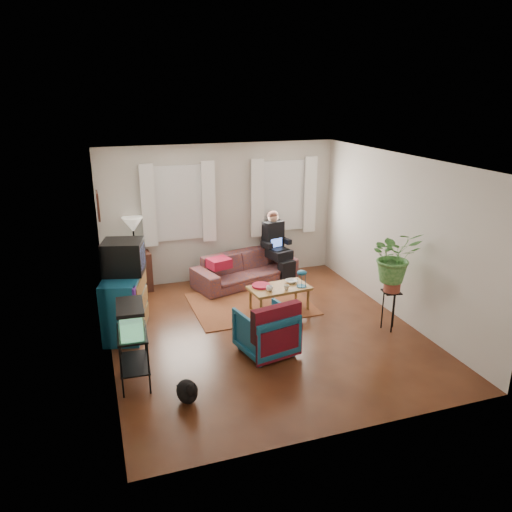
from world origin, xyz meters
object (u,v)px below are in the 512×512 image
object	(u,v)px
sofa	(245,264)
side_table	(136,271)
dresser	(125,304)
plant_stand	(390,310)
coffee_table	(279,298)
armchair	(266,329)
aquarium_stand	(134,358)

from	to	relation	value
sofa	side_table	world-z (taller)	sofa
dresser	plant_stand	world-z (taller)	dresser
plant_stand	side_table	bearing A→B (deg)	140.29
side_table	coffee_table	bearing A→B (deg)	-38.11
sofa	dresser	xyz separation A→B (m)	(-2.33, -1.39, 0.08)
sofa	armchair	bearing A→B (deg)	-117.41
dresser	armchair	distance (m)	2.20
sofa	plant_stand	bearing A→B (deg)	-75.64
armchair	coffee_table	world-z (taller)	armchair
armchair	sofa	bearing A→B (deg)	-113.38
aquarium_stand	coffee_table	xyz separation A→B (m)	(2.51, 1.50, -0.15)
dresser	armchair	xyz separation A→B (m)	(1.80, -1.25, -0.10)
side_table	aquarium_stand	bearing A→B (deg)	-96.25
coffee_table	plant_stand	size ratio (longest dim) A/B	1.57
coffee_table	armchair	bearing A→B (deg)	-124.40
sofa	side_table	bearing A→B (deg)	154.15
sofa	aquarium_stand	xyz separation A→B (m)	(-2.34, -2.85, -0.03)
aquarium_stand	plant_stand	bearing A→B (deg)	7.23
sofa	dresser	bearing A→B (deg)	-165.26
sofa	plant_stand	distance (m)	2.98
sofa	aquarium_stand	world-z (taller)	sofa
aquarium_stand	dresser	bearing A→B (deg)	92.56
dresser	armchair	size ratio (longest dim) A/B	1.43
sofa	dresser	distance (m)	2.72
sofa	aquarium_stand	bearing A→B (deg)	-145.47
side_table	aquarium_stand	size ratio (longest dim) A/B	1.02
coffee_table	dresser	bearing A→B (deg)	174.92
sofa	dresser	world-z (taller)	dresser
dresser	aquarium_stand	world-z (taller)	dresser
dresser	aquarium_stand	size ratio (longest dim) A/B	1.46
sofa	aquarium_stand	distance (m)	3.69
side_table	dresser	bearing A→B (deg)	-101.10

